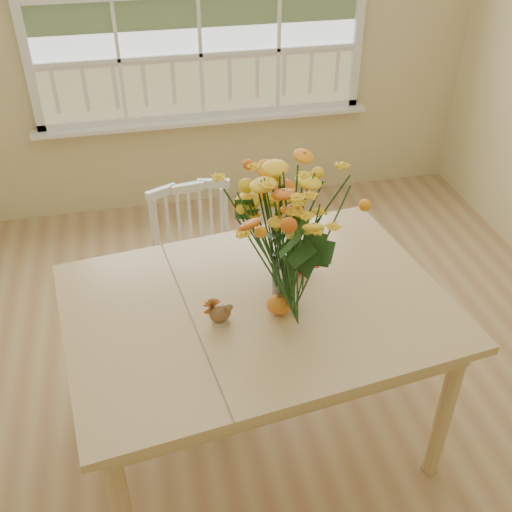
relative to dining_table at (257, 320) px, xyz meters
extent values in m
cube|color=#A97F51|center=(0.11, 0.07, -0.74)|extent=(4.00, 4.50, 0.01)
cube|color=beige|center=(0.11, 2.32, 0.62)|extent=(4.00, 0.02, 2.70)
cube|color=white|center=(0.11, 2.25, -0.04)|extent=(2.42, 0.12, 0.03)
cube|color=tan|center=(0.00, 0.00, 0.07)|extent=(1.66, 1.29, 0.04)
cube|color=tan|center=(0.00, 0.00, 0.00)|extent=(1.53, 1.15, 0.10)
cylinder|color=tan|center=(-0.73, 0.37, -0.34)|extent=(0.07, 0.07, 0.78)
cylinder|color=tan|center=(0.73, -0.37, -0.34)|extent=(0.07, 0.07, 0.78)
cylinder|color=tan|center=(0.61, 0.54, -0.34)|extent=(0.07, 0.07, 0.78)
cube|color=white|center=(-0.15, 0.67, -0.29)|extent=(0.48, 0.46, 0.05)
cube|color=white|center=(-0.17, 0.84, -0.05)|extent=(0.43, 0.09, 0.49)
cylinder|color=white|center=(-0.30, 0.50, -0.52)|extent=(0.04, 0.04, 0.42)
cylinder|color=white|center=(-0.34, 0.81, -0.52)|extent=(0.04, 0.04, 0.42)
cylinder|color=white|center=(0.03, 0.54, -0.52)|extent=(0.04, 0.04, 0.42)
cylinder|color=white|center=(-0.01, 0.85, -0.52)|extent=(0.04, 0.04, 0.42)
cylinder|color=white|center=(0.11, 0.00, 0.20)|extent=(0.10, 0.10, 0.22)
ellipsoid|color=#D75C19|center=(0.07, -0.08, 0.13)|extent=(0.10, 0.10, 0.08)
cylinder|color=#CCB78C|center=(-0.17, -0.08, 0.10)|extent=(0.07, 0.07, 0.01)
ellipsoid|color=brown|center=(-0.17, -0.08, 0.14)|extent=(0.10, 0.08, 0.07)
ellipsoid|color=#38160F|center=(0.21, 0.17, 0.13)|extent=(0.08, 0.08, 0.07)
camera|label=1|loc=(-0.41, -1.84, 1.66)|focal=42.00mm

